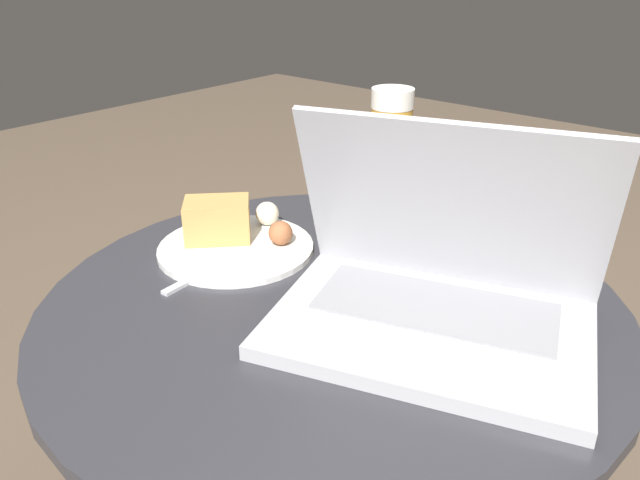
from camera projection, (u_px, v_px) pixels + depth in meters
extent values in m
cylinder|color=#9E9EA3|center=(331.00, 449.00, 0.90)|extent=(0.07, 0.07, 0.47)
cylinder|color=#2D2D33|center=(332.00, 305.00, 0.79)|extent=(0.73, 0.73, 0.02)
cube|color=#B2B2B7|center=(428.00, 330.00, 0.71)|extent=(0.41, 0.34, 0.02)
cube|color=gray|center=(435.00, 306.00, 0.74)|extent=(0.30, 0.20, 0.00)
cube|color=#B2B2B7|center=(450.00, 208.00, 0.72)|extent=(0.37, 0.20, 0.23)
cube|color=silver|center=(450.00, 210.00, 0.72)|extent=(0.34, 0.18, 0.20)
cylinder|color=gold|center=(389.00, 169.00, 0.95)|extent=(0.06, 0.06, 0.19)
cylinder|color=white|center=(393.00, 98.00, 0.91)|extent=(0.06, 0.06, 0.03)
cylinder|color=silver|center=(236.00, 248.00, 0.91)|extent=(0.23, 0.23, 0.01)
cube|color=tan|center=(217.00, 220.00, 0.92)|extent=(0.11, 0.11, 0.06)
sphere|color=#9E5B38|center=(281.00, 233.00, 0.91)|extent=(0.04, 0.04, 0.04)
sphere|color=beige|center=(267.00, 213.00, 0.97)|extent=(0.04, 0.04, 0.04)
cube|color=silver|center=(200.00, 275.00, 0.84)|extent=(0.02, 0.13, 0.00)
cube|color=silver|center=(244.00, 251.00, 0.91)|extent=(0.03, 0.06, 0.00)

